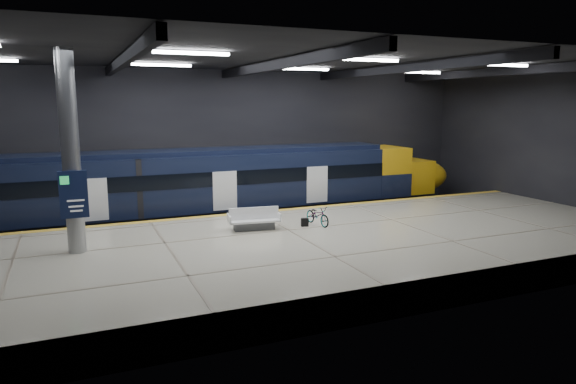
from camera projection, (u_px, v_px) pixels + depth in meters
ground at (280, 249)px, 22.04m from camera, size 30.00×30.00×0.00m
room_shell at (279, 115)px, 21.07m from camera, size 30.10×16.10×8.05m
platform at (304, 252)px, 19.68m from camera, size 30.00×11.00×1.10m
safety_strip at (258, 212)px, 24.35m from camera, size 30.00×0.40×0.01m
rails at (240, 221)px, 27.01m from camera, size 30.00×1.52×0.16m
train at (194, 187)px, 25.74m from camera, size 29.40×2.84×3.79m
bench at (254, 222)px, 20.95m from camera, size 2.21×1.15×0.93m
bicycle at (318, 215)px, 21.71m from camera, size 0.78×1.68×0.85m
pannier_bag at (305, 222)px, 21.53m from camera, size 0.33×0.24×0.35m
info_column at (71, 156)px, 17.26m from camera, size 0.90×0.78×6.90m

